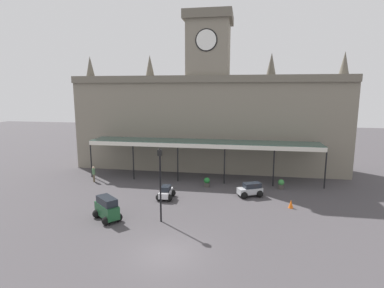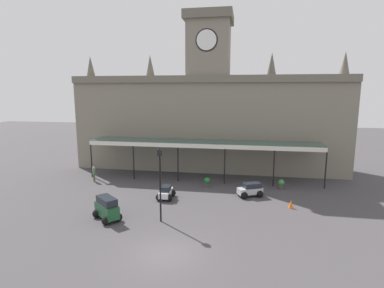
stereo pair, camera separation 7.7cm
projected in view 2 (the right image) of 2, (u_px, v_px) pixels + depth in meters
name	position (u px, v px, depth m)	size (l,w,h in m)	color
ground_plane	(166.00, 254.00, 18.31)	(140.00, 140.00, 0.00)	#444044
station_building	(208.00, 117.00, 37.55)	(32.34, 5.66, 18.43)	gray
entrance_canopy	(203.00, 143.00, 33.12)	(24.95, 3.26, 4.22)	#38564C
car_white_sedan	(166.00, 193.00, 27.63)	(1.53, 2.06, 1.19)	silver
car_green_van	(107.00, 209.00, 23.07)	(2.55, 2.47, 1.77)	#1E512D
car_silver_estate	(250.00, 190.00, 28.17)	(2.43, 2.12, 1.27)	#B2B5BA
pedestrian_crossing_forecourt	(94.00, 173.00, 32.71)	(0.34, 0.35, 1.67)	brown
victorian_lamppost	(160.00, 177.00, 22.29)	(0.30, 0.30, 5.57)	black
traffic_cone	(291.00, 204.00, 25.39)	(0.40, 0.40, 0.71)	orange
planter_forecourt_centre	(207.00, 182.00, 31.01)	(0.60, 0.60, 0.96)	#47423D
planter_by_canopy	(281.00, 184.00, 30.36)	(0.60, 0.60, 0.96)	#47423D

